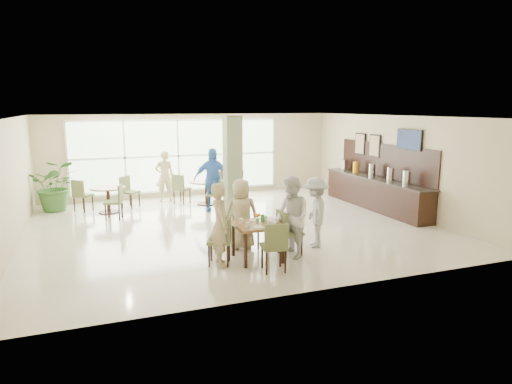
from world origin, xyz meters
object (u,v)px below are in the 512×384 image
object	(u,v)px
potted_plant	(55,185)
teen_standing	(315,212)
teen_left	(220,225)
teen_right	(292,217)
adult_a	(212,180)
main_table	(257,228)
teen_far	(241,214)
buffet_counter	(375,190)
adult_b	(233,175)
adult_standing	(165,176)
round_table_right	(206,186)
round_table_left	(108,194)

from	to	relation	value
potted_plant	teen_standing	distance (m)	8.04
teen_left	teen_right	world-z (taller)	teen_right
potted_plant	adult_a	bearing A→B (deg)	-20.52
main_table	teen_far	distance (m)	0.81
buffet_counter	adult_b	xyz separation A→B (m)	(-3.75, 2.39, 0.33)
teen_far	adult_a	world-z (taller)	adult_a
teen_standing	adult_standing	distance (m)	6.45
potted_plant	adult_standing	size ratio (longest dim) A/B	0.91
teen_standing	adult_standing	xyz separation A→B (m)	(-2.27, 6.04, 0.05)
buffet_counter	teen_far	distance (m)	5.61
main_table	adult_standing	xyz separation A→B (m)	(-0.78, 6.40, 0.18)
main_table	adult_b	world-z (taller)	adult_b
round_table_right	teen_left	distance (m)	5.71
round_table_right	teen_far	distance (m)	4.76
teen_right	teen_left	bearing A→B (deg)	-95.23
teen_right	potted_plant	bearing A→B (deg)	-146.82
round_table_left	potted_plant	bearing A→B (deg)	150.75
round_table_left	teen_right	xyz separation A→B (m)	(3.31, -5.51, 0.28)
teen_left	teen_right	bearing A→B (deg)	-89.20
buffet_counter	main_table	bearing A→B (deg)	-147.78
buffet_counter	adult_a	size ratio (longest dim) A/B	2.52
teen_standing	adult_a	xyz separation A→B (m)	(-1.17, 4.23, 0.16)
adult_standing	adult_a	bearing A→B (deg)	122.45
main_table	round_table_left	bearing A→B (deg)	115.61
round_table_right	adult_a	bearing A→B (deg)	-93.58
main_table	round_table_right	xyz separation A→B (m)	(0.37, 5.53, -0.08)
round_table_left	round_table_right	world-z (taller)	same
adult_standing	teen_right	bearing A→B (deg)	104.13
potted_plant	adult_standing	world-z (taller)	adult_standing
buffet_counter	teen_standing	distance (m)	4.51
teen_far	teen_standing	bearing A→B (deg)	169.86
buffet_counter	teen_far	world-z (taller)	buffet_counter
potted_plant	teen_right	xyz separation A→B (m)	(4.73, -6.31, 0.08)
teen_right	adult_standing	distance (m)	6.66
buffet_counter	adult_standing	xyz separation A→B (m)	(-5.80, 3.24, 0.28)
potted_plant	teen_far	world-z (taller)	teen_far
teen_standing	adult_standing	bearing A→B (deg)	-140.48
round_table_left	teen_right	bearing A→B (deg)	-59.03
round_table_left	adult_a	world-z (taller)	adult_a
teen_standing	main_table	bearing A→B (deg)	-57.38
teen_standing	adult_standing	size ratio (longest dim) A/B	0.93
adult_standing	potted_plant	bearing A→B (deg)	4.44
potted_plant	adult_standing	bearing A→B (deg)	3.28
round_table_left	potted_plant	distance (m)	1.65
round_table_left	adult_standing	distance (m)	2.08
round_table_left	teen_left	distance (m)	5.77
main_table	potted_plant	bearing A→B (deg)	122.92
round_table_right	adult_standing	xyz separation A→B (m)	(-1.16, 0.87, 0.26)
buffet_counter	adult_standing	world-z (taller)	buffet_counter
round_table_right	buffet_counter	bearing A→B (deg)	-27.07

